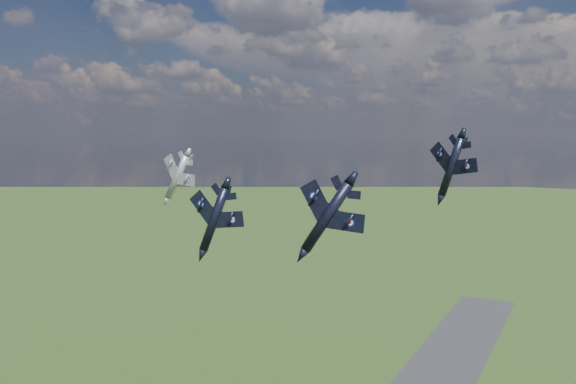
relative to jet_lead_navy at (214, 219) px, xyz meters
The scene contains 4 objects.
jet_lead_navy is the anchor object (origin of this frame).
jet_right_navy 28.49m from the jet_lead_navy, 24.14° to the right, with size 10.18×14.20×2.94m, color black, non-canonical shape.
jet_high_navy 43.33m from the jet_lead_navy, 40.57° to the left, with size 10.91×15.21×3.15m, color black, non-canonical shape.
jet_left_silver 22.30m from the jet_lead_navy, 145.76° to the left, with size 10.07×14.04×2.91m, color #A1A2AC, non-canonical shape.
Camera 1 is at (48.29, -72.39, 91.42)m, focal length 35.00 mm.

